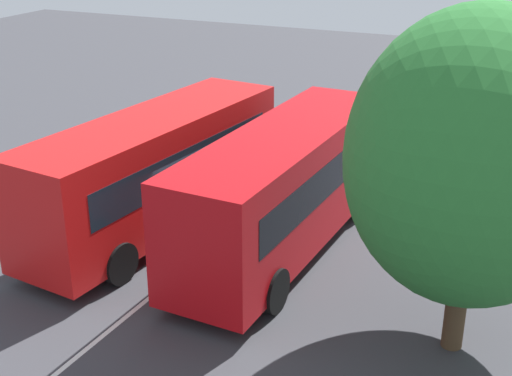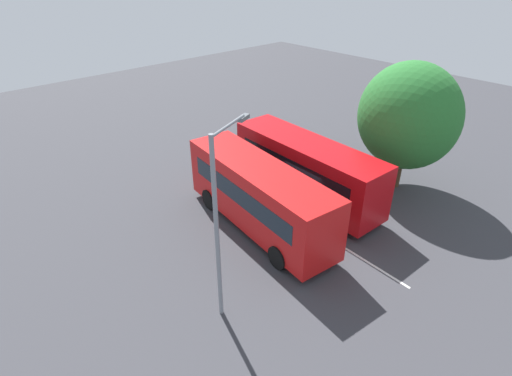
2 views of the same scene
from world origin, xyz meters
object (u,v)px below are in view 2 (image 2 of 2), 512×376
Objects in this scene: street_lamp at (220,218)px; depot_tree at (408,116)px; bus_center_left at (259,194)px; pedestrian at (240,142)px; bus_far_left at (306,168)px.

street_lamp is 1.02× the size of depot_tree.
bus_center_left is 5.41× the size of pedestrian.
street_lamp reaches higher than pedestrian.
street_lamp is at bearing 130.42° from bus_center_left.
pedestrian is (6.49, -0.87, -0.82)m from bus_far_left.
street_lamp reaches higher than bus_center_left.
street_lamp is at bearing 115.03° from bus_far_left.
street_lamp is (-3.38, 8.40, 2.35)m from bus_far_left.
depot_tree is at bearing -98.64° from bus_center_left.
pedestrian is at bearing 25.28° from street_lamp.
bus_center_left is 6.05m from street_lamp.
depot_tree reaches higher than bus_far_left.
bus_far_left reaches higher than pedestrian.
depot_tree is (-2.71, -4.91, 2.41)m from bus_far_left.
bus_far_left is 1.28× the size of street_lamp.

